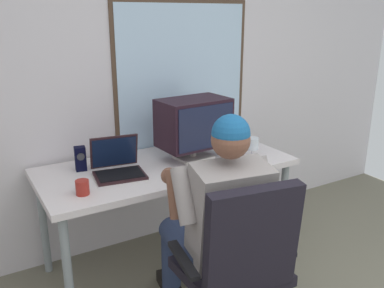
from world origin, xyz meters
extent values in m
cube|color=silver|center=(0.00, 2.41, 1.31)|extent=(5.08, 0.06, 2.62)
cube|color=#4C3828|center=(0.18, 2.37, 1.25)|extent=(1.13, 0.01, 1.17)
cube|color=silver|center=(0.18, 2.37, 1.25)|extent=(1.07, 0.02, 1.11)
cylinder|color=gray|center=(-0.97, 1.64, 0.36)|extent=(0.05, 0.05, 0.72)
cylinder|color=gray|center=(0.60, 1.64, 0.36)|extent=(0.05, 0.05, 0.72)
cylinder|color=gray|center=(-0.97, 2.28, 0.36)|extent=(0.05, 0.05, 0.72)
cylinder|color=gray|center=(0.60, 2.28, 0.36)|extent=(0.05, 0.05, 0.72)
cube|color=silver|center=(-0.18, 1.96, 0.74)|extent=(1.71, 0.77, 0.04)
cube|color=black|center=(-0.27, 1.09, 0.46)|extent=(0.48, 0.48, 0.06)
cube|color=black|center=(-0.30, 0.89, 0.75)|extent=(0.47, 0.18, 0.53)
cube|color=black|center=(-0.01, 1.05, 0.59)|extent=(0.10, 0.34, 0.02)
cube|color=black|center=(-0.52, 1.14, 0.59)|extent=(0.10, 0.34, 0.02)
cylinder|color=navy|center=(-0.07, 1.33, 0.49)|extent=(0.22, 0.48, 0.15)
cylinder|color=navy|center=(-0.03, 1.55, 0.24)|extent=(0.12, 0.12, 0.49)
cube|color=black|center=(-0.02, 1.61, 0.04)|extent=(0.14, 0.25, 0.08)
cylinder|color=navy|center=(-0.39, 1.38, 0.49)|extent=(0.22, 0.48, 0.15)
cylinder|color=navy|center=(-0.35, 1.61, 0.24)|extent=(0.12, 0.12, 0.49)
cube|color=black|center=(-0.34, 1.67, 0.04)|extent=(0.14, 0.25, 0.08)
cube|color=gray|center=(-0.27, 1.12, 0.76)|extent=(0.42, 0.35, 0.58)
sphere|color=brown|center=(-0.27, 1.12, 1.16)|extent=(0.19, 0.19, 0.19)
sphere|color=#1A578F|center=(-0.27, 1.12, 1.19)|extent=(0.19, 0.19, 0.19)
cylinder|color=gray|center=(-0.04, 1.14, 0.88)|extent=(0.12, 0.21, 0.29)
cylinder|color=brown|center=(-0.03, 1.23, 0.75)|extent=(0.10, 0.16, 0.27)
sphere|color=brown|center=(-0.02, 1.26, 0.72)|extent=(0.09, 0.09, 0.09)
cylinder|color=gray|center=(-0.47, 1.21, 0.88)|extent=(0.13, 0.23, 0.29)
cylinder|color=brown|center=(-0.45, 1.35, 0.84)|extent=(0.10, 0.16, 0.27)
sphere|color=brown|center=(-0.44, 1.44, 0.90)|extent=(0.09, 0.09, 0.09)
cube|color=beige|center=(0.03, 1.97, 0.77)|extent=(0.25, 0.21, 0.02)
cylinder|color=beige|center=(0.03, 1.97, 0.82)|extent=(0.04, 0.04, 0.08)
cube|color=black|center=(0.03, 1.97, 1.02)|extent=(0.49, 0.33, 0.33)
cube|color=#191E38|center=(0.04, 1.82, 1.02)|extent=(0.43, 0.04, 0.29)
cube|color=black|center=(-0.54, 1.90, 0.77)|extent=(0.34, 0.27, 0.02)
cube|color=black|center=(-0.54, 1.90, 0.78)|extent=(0.30, 0.24, 0.00)
cube|color=black|center=(-0.52, 2.04, 0.88)|extent=(0.31, 0.10, 0.22)
cube|color=#0F1933|center=(-0.53, 2.04, 0.88)|extent=(0.29, 0.09, 0.19)
cylinder|color=silver|center=(0.40, 1.77, 0.76)|extent=(0.06, 0.06, 0.00)
cylinder|color=silver|center=(0.40, 1.77, 0.79)|extent=(0.01, 0.01, 0.06)
cylinder|color=silver|center=(0.40, 1.77, 0.86)|extent=(0.09, 0.09, 0.08)
cylinder|color=#620614|center=(0.40, 1.77, 0.83)|extent=(0.08, 0.08, 0.02)
cube|color=black|center=(-0.72, 2.14, 0.84)|extent=(0.08, 0.07, 0.16)
cylinder|color=#333338|center=(-0.73, 2.10, 0.86)|extent=(0.05, 0.01, 0.05)
cylinder|color=maroon|center=(-0.82, 1.76, 0.80)|extent=(0.08, 0.08, 0.09)
camera|label=1|loc=(-1.37, -0.39, 1.73)|focal=38.52mm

